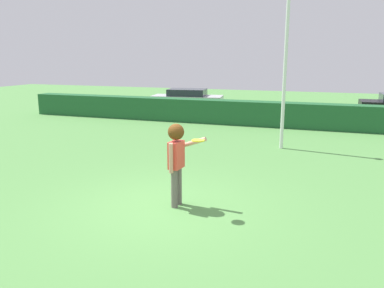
% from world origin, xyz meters
% --- Properties ---
extents(ground_plane, '(60.00, 60.00, 0.00)m').
position_xyz_m(ground_plane, '(0.00, 0.00, 0.00)').
color(ground_plane, '#528B45').
extents(person, '(0.78, 0.56, 1.79)m').
position_xyz_m(person, '(0.22, 0.13, 1.15)').
color(person, '#6A5E5C').
rests_on(person, ground).
extents(frisbee, '(0.26, 0.26, 0.03)m').
position_xyz_m(frisbee, '(0.79, -0.14, 1.54)').
color(frisbee, yellow).
extents(lamppost, '(0.24, 0.24, 5.53)m').
position_xyz_m(lamppost, '(1.69, 6.37, 3.08)').
color(lamppost, silver).
rests_on(lamppost, ground).
extents(hedge_row, '(24.10, 0.90, 1.12)m').
position_xyz_m(hedge_row, '(0.00, 10.72, 0.56)').
color(hedge_row, '#20582D').
rests_on(hedge_row, ground).
extents(parked_car_silver, '(4.39, 2.25, 1.25)m').
position_xyz_m(parked_car_silver, '(-4.90, 14.84, 0.69)').
color(parked_car_silver, '#B7B7BC').
rests_on(parked_car_silver, ground).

